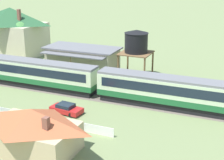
% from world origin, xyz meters
% --- Properties ---
extents(passenger_train, '(91.18, 2.85, 4.15)m').
position_xyz_m(passenger_train, '(-16.62, -0.88, 2.30)').
color(passenger_train, '#1E6033').
rests_on(passenger_train, ground_plane).
extents(railway_track, '(154.39, 3.60, 0.04)m').
position_xyz_m(railway_track, '(-18.45, -0.88, 0.01)').
color(railway_track, '#665B51').
rests_on(railway_track, ground_plane).
extents(station_building, '(12.69, 7.16, 4.48)m').
position_xyz_m(station_building, '(-33.46, 8.51, 2.27)').
color(station_building, '#BCB293').
rests_on(station_building, ground_plane).
extents(station_house_dark_green_roof, '(13.74, 9.46, 9.61)m').
position_xyz_m(station_house_dark_green_roof, '(-52.97, 14.64, 4.98)').
color(station_house_dark_green_roof, beige).
rests_on(station_house_dark_green_roof, ground_plane).
extents(water_tower, '(4.91, 4.91, 7.95)m').
position_xyz_m(water_tower, '(-24.14, 9.34, 5.91)').
color(water_tower, brown).
rests_on(water_tower, ground_plane).
extents(cottage_terracotta_roof, '(9.28, 5.72, 4.49)m').
position_xyz_m(cottage_terracotta_roof, '(-25.65, -16.87, 2.33)').
color(cottage_terracotta_roof, tan).
rests_on(cottage_terracotta_roof, ground_plane).
extents(parked_car_red, '(4.23, 2.24, 1.21)m').
position_xyz_m(parked_car_red, '(-27.34, -7.59, 0.58)').
color(parked_car_red, red).
rests_on(parked_car_red, ground_plane).
extents(yard_tree_0, '(4.71, 4.71, 7.32)m').
position_xyz_m(yard_tree_0, '(-49.21, 12.81, 4.96)').
color(yard_tree_0, '#4C3823').
rests_on(yard_tree_0, ground_plane).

